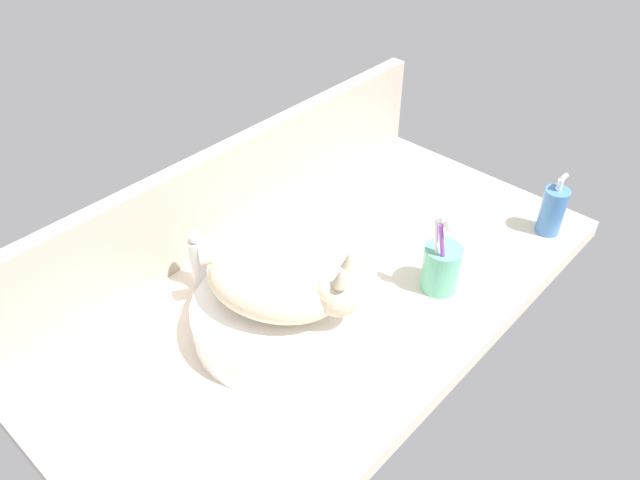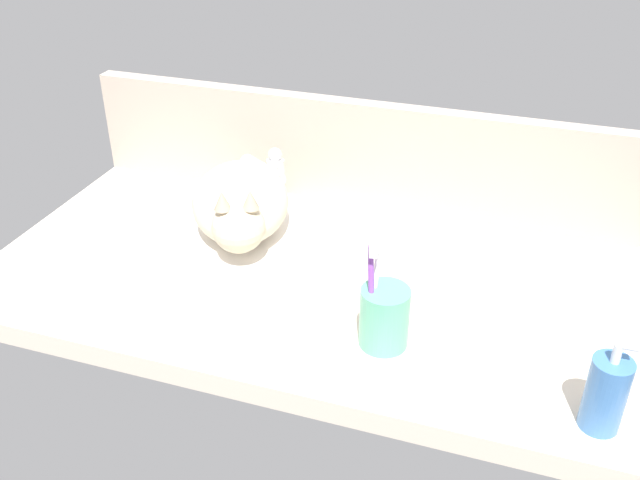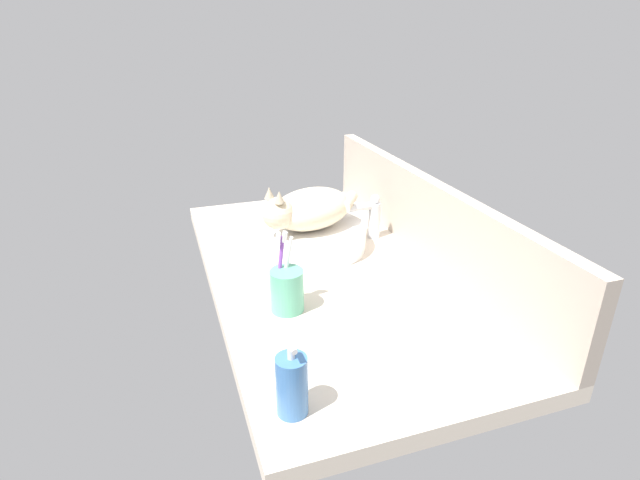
{
  "view_description": "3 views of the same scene",
  "coord_description": "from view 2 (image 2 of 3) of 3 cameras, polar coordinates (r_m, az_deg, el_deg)",
  "views": [
    {
      "loc": [
        -68.16,
        -60.33,
        86.95
      ],
      "look_at": [
        1.7,
        3.8,
        10.07
      ],
      "focal_mm": 35.0,
      "sensor_mm": 36.0,
      "label": 1
    },
    {
      "loc": [
        34.33,
        -101.14,
        71.01
      ],
      "look_at": [
        2.07,
        -4.43,
        9.7
      ],
      "focal_mm": 40.0,
      "sensor_mm": 36.0,
      "label": 2
    },
    {
      "loc": [
        111.55,
        -39.8,
        61.21
      ],
      "look_at": [
        0.4,
        -2.4,
        8.95
      ],
      "focal_mm": 28.0,
      "sensor_mm": 36.0,
      "label": 3
    }
  ],
  "objects": [
    {
      "name": "ground_plane",
      "position": [
        1.29,
        -0.25,
        -3.33
      ],
      "size": [
        118.22,
        61.34,
        4.0
      ],
      "primitive_type": "cube",
      "color": "beige"
    },
    {
      "name": "backsplash_panel",
      "position": [
        1.47,
        3.36,
        6.92
      ],
      "size": [
        118.22,
        3.6,
        22.01
      ],
      "primitive_type": "cube",
      "color": "#AD9E8E",
      "rests_on": "ground_plane"
    },
    {
      "name": "sink_basin",
      "position": [
        1.31,
        -6.13,
        -0.25
      ],
      "size": [
        31.24,
        31.24,
        6.65
      ],
      "primitive_type": "cylinder",
      "color": "white",
      "rests_on": "ground_plane"
    },
    {
      "name": "cat",
      "position": [
        1.25,
        -6.34,
        2.98
      ],
      "size": [
        25.27,
        31.0,
        14.0
      ],
      "color": "beige",
      "rests_on": "sink_basin"
    },
    {
      "name": "faucet",
      "position": [
        1.45,
        -3.7,
        4.89
      ],
      "size": [
        3.63,
        11.85,
        13.6
      ],
      "color": "silver",
      "rests_on": "ground_plane"
    },
    {
      "name": "soap_dispenser",
      "position": [
        1.03,
        21.9,
        -11.33
      ],
      "size": [
        5.42,
        5.42,
        14.36
      ],
      "color": "#3F72B2",
      "rests_on": "ground_plane"
    },
    {
      "name": "toothbrush_cup",
      "position": [
        1.09,
        5.12,
        -6.06
      ],
      "size": [
        7.66,
        7.66,
        18.7
      ],
      "color": "#5BB28E",
      "rests_on": "ground_plane"
    }
  ]
}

